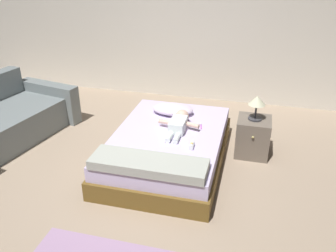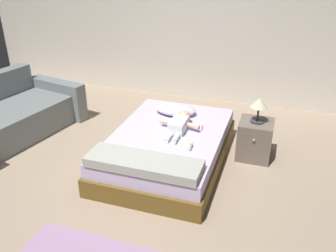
# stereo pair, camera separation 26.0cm
# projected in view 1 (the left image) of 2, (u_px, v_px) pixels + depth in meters

# --- Properties ---
(ground_plane) EXTENTS (8.00, 8.00, 0.00)m
(ground_plane) POSITION_uv_depth(u_px,v_px,m) (133.00, 194.00, 3.91)
(ground_plane) COLOR gray
(wall_behind_bed) EXTENTS (8.00, 0.12, 2.82)m
(wall_behind_bed) POSITION_uv_depth(u_px,v_px,m) (190.00, 16.00, 5.89)
(wall_behind_bed) COLOR silver
(wall_behind_bed) RESTS_ON ground_plane
(bed) EXTENTS (1.34, 2.00, 0.40)m
(bed) POSITION_uv_depth(u_px,v_px,m) (168.00, 148.00, 4.42)
(bed) COLOR brown
(bed) RESTS_ON ground_plane
(pillow) EXTENTS (0.56, 0.35, 0.13)m
(pillow) POSITION_uv_depth(u_px,v_px,m) (173.00, 109.00, 4.82)
(pillow) COLOR silver
(pillow) RESTS_ON bed
(baby) EXTENTS (0.53, 0.67, 0.18)m
(baby) POSITION_uv_depth(u_px,v_px,m) (179.00, 123.00, 4.42)
(baby) COLOR white
(baby) RESTS_ON bed
(toothbrush) EXTENTS (0.04, 0.13, 0.02)m
(toothbrush) POSITION_uv_depth(u_px,v_px,m) (201.00, 126.00, 4.50)
(toothbrush) COLOR purple
(toothbrush) RESTS_ON bed
(nightstand) EXTENTS (0.42, 0.45, 0.49)m
(nightstand) POSITION_uv_depth(u_px,v_px,m) (253.00, 137.00, 4.57)
(nightstand) COLOR #6A5E52
(nightstand) RESTS_ON ground_plane
(lamp) EXTENTS (0.21, 0.21, 0.31)m
(lamp) POSITION_uv_depth(u_px,v_px,m) (257.00, 102.00, 4.36)
(lamp) COLOR #333338
(lamp) RESTS_ON nightstand
(blanket) EXTENTS (1.20, 0.37, 0.10)m
(blanket) POSITION_uv_depth(u_px,v_px,m) (149.00, 164.00, 3.63)
(blanket) COLOR #A7AA9F
(blanket) RESTS_ON bed
(baby_bottle) EXTENTS (0.06, 0.12, 0.08)m
(baby_bottle) POSITION_uv_depth(u_px,v_px,m) (192.00, 145.00, 4.01)
(baby_bottle) COLOR white
(baby_bottle) RESTS_ON bed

